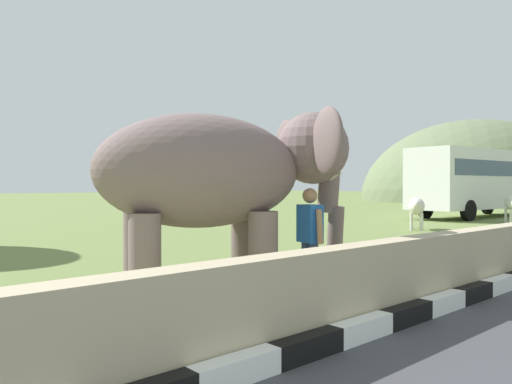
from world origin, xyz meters
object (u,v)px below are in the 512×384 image
at_px(elephant, 223,174).
at_px(person_handler, 310,235).
at_px(cow_mid, 416,207).
at_px(bus_white, 479,178).

xyz_separation_m(elephant, person_handler, (1.07, -0.80, -0.95)).
xyz_separation_m(person_handler, cow_mid, (11.46, 4.81, -0.06)).
bearing_deg(cow_mid, person_handler, -157.23).
bearing_deg(cow_mid, bus_white, 10.38).
distance_m(elephant, person_handler, 1.64).
bearing_deg(elephant, person_handler, -36.83).
height_order(person_handler, cow_mid, person_handler).
height_order(bus_white, cow_mid, bus_white).
bearing_deg(elephant, bus_white, 14.67).
bearing_deg(person_handler, bus_white, 17.44).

